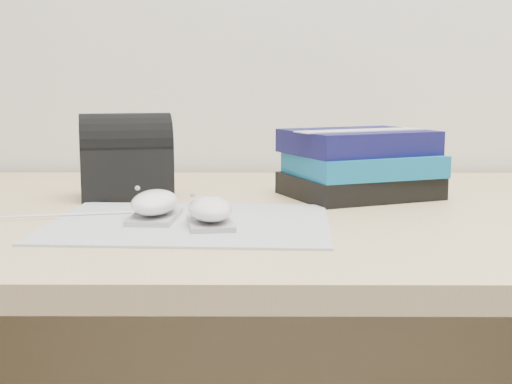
{
  "coord_description": "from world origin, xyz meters",
  "views": [
    {
      "loc": [
        -0.08,
        0.55,
        0.91
      ],
      "look_at": [
        -0.08,
        1.47,
        0.77
      ],
      "focal_mm": 50.0,
      "sensor_mm": 36.0,
      "label": 1
    }
  ],
  "objects_px": {
    "mouse_rear": "(155,205)",
    "pouch": "(126,157)",
    "desk": "(308,345)",
    "book_stack": "(360,164)",
    "mouse_front": "(210,211)"
  },
  "relations": [
    {
      "from": "mouse_rear",
      "to": "mouse_front",
      "type": "xyz_separation_m",
      "value": [
        0.08,
        -0.04,
        -0.0
      ]
    },
    {
      "from": "desk",
      "to": "pouch",
      "type": "height_order",
      "value": "pouch"
    },
    {
      "from": "pouch",
      "to": "mouse_front",
      "type": "bearing_deg",
      "value": -57.36
    },
    {
      "from": "mouse_rear",
      "to": "pouch",
      "type": "xyz_separation_m",
      "value": [
        -0.07,
        0.19,
        0.04
      ]
    },
    {
      "from": "mouse_rear",
      "to": "book_stack",
      "type": "bearing_deg",
      "value": 34.92
    },
    {
      "from": "desk",
      "to": "book_stack",
      "type": "bearing_deg",
      "value": 25.1
    },
    {
      "from": "desk",
      "to": "mouse_front",
      "type": "distance_m",
      "value": 0.36
    },
    {
      "from": "mouse_rear",
      "to": "mouse_front",
      "type": "distance_m",
      "value": 0.09
    },
    {
      "from": "desk",
      "to": "mouse_front",
      "type": "height_order",
      "value": "mouse_front"
    },
    {
      "from": "mouse_rear",
      "to": "pouch",
      "type": "height_order",
      "value": "pouch"
    },
    {
      "from": "mouse_front",
      "to": "book_stack",
      "type": "bearing_deg",
      "value": 48.08
    },
    {
      "from": "mouse_rear",
      "to": "pouch",
      "type": "bearing_deg",
      "value": 110.58
    },
    {
      "from": "mouse_rear",
      "to": "pouch",
      "type": "relative_size",
      "value": 0.69
    },
    {
      "from": "desk",
      "to": "mouse_front",
      "type": "bearing_deg",
      "value": -123.86
    },
    {
      "from": "desk",
      "to": "mouse_front",
      "type": "relative_size",
      "value": 14.92
    }
  ]
}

